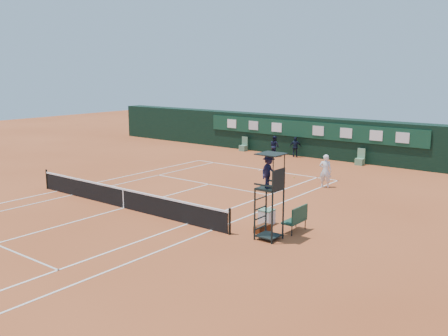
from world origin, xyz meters
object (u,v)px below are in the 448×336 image
at_px(tennis_net, 124,198).
at_px(umpire_chair, 269,178).
at_px(cooler, 267,217).
at_px(player, 325,171).
at_px(player_bench, 297,218).

xyz_separation_m(tennis_net, umpire_chair, (7.93, 0.50, 1.95)).
height_order(cooler, player, player).
relative_size(tennis_net, cooler, 20.00).
xyz_separation_m(cooler, player, (-1.15, 7.77, 0.61)).
bearing_deg(umpire_chair, cooler, 125.01).
height_order(player_bench, player, player).
height_order(umpire_chair, cooler, umpire_chair).
distance_m(tennis_net, player_bench, 8.57).
bearing_deg(player, tennis_net, 44.02).
bearing_deg(tennis_net, player_bench, 13.08).
height_order(umpire_chair, player, umpire_chair).
bearing_deg(tennis_net, umpire_chair, 3.63).
distance_m(player_bench, player, 8.40).
relative_size(cooler, player, 0.34).
xyz_separation_m(player_bench, cooler, (-1.55, 0.18, -0.27)).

